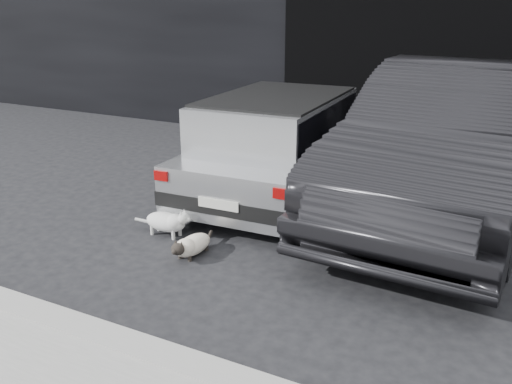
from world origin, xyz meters
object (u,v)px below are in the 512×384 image
at_px(second_car, 452,140).
at_px(cat_white, 168,222).
at_px(cat_siamese, 191,246).
at_px(silver_hatchback, 280,140).

distance_m(second_car, cat_white, 3.38).
bearing_deg(cat_siamese, cat_white, -28.96).
distance_m(silver_hatchback, cat_white, 1.94).
relative_size(silver_hatchback, cat_siamese, 5.05).
xyz_separation_m(second_car, cat_siamese, (-2.02, -2.46, -0.75)).
height_order(cat_siamese, cat_white, cat_white).
distance_m(second_car, cat_siamese, 3.27).
xyz_separation_m(silver_hatchback, cat_siamese, (0.00, -2.10, -0.60)).
xyz_separation_m(silver_hatchback, cat_white, (-0.48, -1.79, -0.55)).
distance_m(cat_siamese, cat_white, 0.58).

